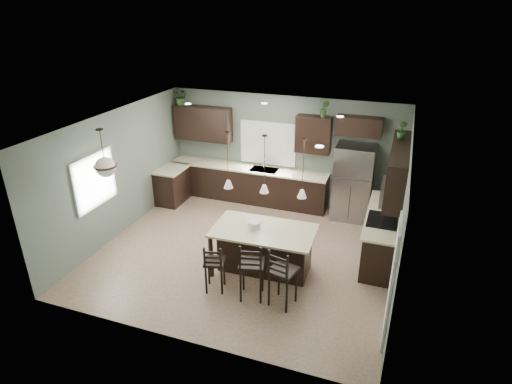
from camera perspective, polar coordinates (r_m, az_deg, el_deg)
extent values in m
plane|color=#9E8466|center=(9.22, -1.43, -7.98)|extent=(6.00, 6.00, 0.00)
cube|color=white|center=(6.93, 17.63, -11.37)|extent=(0.04, 0.82, 2.04)
cube|color=white|center=(11.03, 1.62, 6.51)|extent=(1.35, 0.02, 1.00)
cube|color=white|center=(9.32, -20.80, 1.43)|extent=(0.02, 1.10, 1.00)
cube|color=black|center=(11.44, -11.11, 0.82)|extent=(0.60, 0.90, 0.90)
cube|color=beige|center=(11.26, -11.21, 3.00)|extent=(0.66, 0.96, 0.04)
cube|color=black|center=(11.31, -1.06, 1.02)|extent=(4.20, 0.60, 0.90)
cube|color=beige|center=(11.11, -1.12, 3.20)|extent=(4.20, 0.66, 0.04)
cube|color=gray|center=(10.97, 1.09, 2.99)|extent=(0.70, 0.45, 0.01)
cylinder|color=silver|center=(10.89, 1.04, 3.65)|extent=(0.02, 0.02, 0.28)
cube|color=black|center=(11.42, -7.08, 9.05)|extent=(1.55, 0.34, 0.90)
cube|color=black|center=(10.48, 7.68, 7.62)|extent=(0.85, 0.34, 0.90)
cube|color=black|center=(10.25, 13.57, 8.52)|extent=(1.05, 0.34, 0.45)
cube|color=black|center=(9.29, 16.39, -5.58)|extent=(0.60, 2.35, 0.90)
cube|color=beige|center=(9.07, 16.61, -2.98)|extent=(0.66, 2.35, 0.04)
cube|color=black|center=(8.82, 16.49, -3.62)|extent=(0.58, 0.75, 0.02)
cube|color=gray|center=(9.06, 14.33, -6.13)|extent=(0.01, 0.72, 0.60)
cube|color=black|center=(8.67, 18.40, 2.94)|extent=(0.34, 2.35, 0.90)
cube|color=gray|center=(8.56, 17.63, -0.13)|extent=(0.40, 0.75, 0.40)
cube|color=gray|center=(10.48, 12.81, 1.25)|extent=(0.90, 0.74, 1.85)
cube|color=black|center=(8.40, 1.03, -7.79)|extent=(1.98, 1.16, 0.92)
cylinder|color=silver|center=(8.18, -0.28, -4.41)|extent=(0.24, 0.24, 0.14)
cube|color=black|center=(7.92, -5.52, -9.88)|extent=(0.45, 0.45, 0.99)
cube|color=black|center=(7.65, -0.57, -10.29)|extent=(0.52, 0.52, 1.17)
cube|color=black|center=(7.50, 3.62, -11.15)|extent=(0.51, 0.51, 1.16)
imported|color=#2D4E22|center=(11.50, -9.97, 12.46)|extent=(0.52, 0.49, 0.45)
imported|color=#345927|center=(10.24, 9.10, 10.90)|extent=(0.23, 0.19, 0.40)
imported|color=#244D22|center=(8.99, 18.89, 7.81)|extent=(0.24, 0.24, 0.34)
plane|color=#5C6A5D|center=(10.99, 3.63, 5.57)|extent=(6.00, 0.00, 6.00)
plane|color=#5C6A5D|center=(6.39, -10.50, -9.70)|extent=(6.00, 0.00, 6.00)
plane|color=#5C6A5D|center=(9.95, -17.89, 2.36)|extent=(0.00, 5.50, 5.50)
plane|color=#5C6A5D|center=(8.08, 18.79, -2.98)|extent=(0.00, 5.50, 5.50)
plane|color=white|center=(8.08, -1.64, 9.04)|extent=(6.00, 6.00, 0.00)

